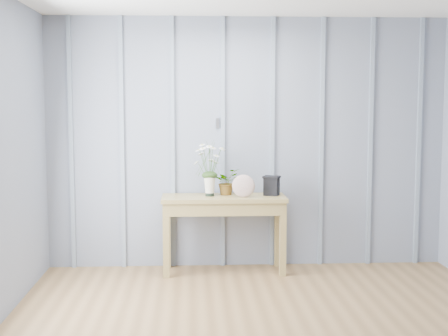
{
  "coord_description": "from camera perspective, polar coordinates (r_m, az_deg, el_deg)",
  "views": [
    {
      "loc": [
        -0.56,
        -3.98,
        1.65
      ],
      "look_at": [
        -0.25,
        1.94,
        1.03
      ],
      "focal_mm": 50.0,
      "sensor_mm": 36.0,
      "label": 1
    }
  ],
  "objects": [
    {
      "name": "daisy_vase",
      "position": [
        6.02,
        -1.32,
        0.53
      ],
      "size": [
        0.37,
        0.28,
        0.53
      ],
      "color": "black",
      "rests_on": "sideboard"
    },
    {
      "name": "sideboard",
      "position": [
        6.07,
        -0.02,
        -3.65
      ],
      "size": [
        1.2,
        0.45,
        0.75
      ],
      "color": "olive",
      "rests_on": "ground"
    },
    {
      "name": "felt_disc_vessel",
      "position": [
        5.96,
        1.8,
        -1.66
      ],
      "size": [
        0.23,
        0.1,
        0.22
      ],
      "primitive_type": "ellipsoid",
      "rotation": [
        0.0,
        0.0,
        -0.18
      ],
      "color": "#854E55",
      "rests_on": "sideboard"
    },
    {
      "name": "spider_plant",
      "position": [
        6.14,
        0.22,
        -1.26
      ],
      "size": [
        0.3,
        0.3,
        0.26
      ],
      "primitive_type": "imported",
      "rotation": [
        0.0,
        0.0,
        0.7
      ],
      "color": "#1D3714",
      "rests_on": "sideboard"
    },
    {
      "name": "room_shell",
      "position": [
        4.94,
        3.6,
        9.86
      ],
      "size": [
        4.0,
        4.5,
        2.5
      ],
      "color": "gray",
      "rests_on": "ground"
    },
    {
      "name": "carved_box",
      "position": [
        6.11,
        4.37,
        -1.6
      ],
      "size": [
        0.19,
        0.17,
        0.19
      ],
      "color": "black",
      "rests_on": "sideboard"
    }
  ]
}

